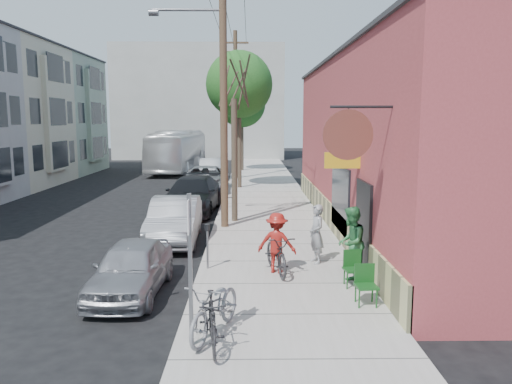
{
  "coord_description": "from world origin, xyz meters",
  "views": [
    {
      "loc": [
        3.42,
        -14.05,
        4.24
      ],
      "look_at": [
        3.65,
        4.66,
        1.5
      ],
      "focal_mm": 35.0,
      "sensor_mm": 36.0,
      "label": 1
    }
  ],
  "objects_px": {
    "tree_bare": "(234,161)",
    "patron_green": "(351,243)",
    "tree_leafy_mid": "(239,85)",
    "bus": "(178,151)",
    "patron_grey": "(316,234)",
    "car_2": "(193,195)",
    "parked_bike_a": "(212,322)",
    "parking_meter_far": "(225,190)",
    "tree_leafy_far": "(242,104)",
    "patio_chair_a": "(366,286)",
    "car_4": "(212,170)",
    "utility_pole_near": "(222,87)",
    "parked_bike_b": "(216,307)",
    "car_0": "(131,268)",
    "car_1": "(175,220)",
    "patio_chair_b": "(354,269)",
    "parking_meter_near": "(207,239)",
    "sign_post": "(190,256)",
    "car_3": "(205,180)",
    "cyclist": "(277,243)"
  },
  "relations": [
    {
      "from": "tree_bare",
      "to": "patron_green",
      "type": "bearing_deg",
      "value": -66.57
    },
    {
      "from": "tree_leafy_mid",
      "to": "bus",
      "type": "height_order",
      "value": "tree_leafy_mid"
    },
    {
      "from": "patron_grey",
      "to": "car_2",
      "type": "bearing_deg",
      "value": -167.65
    },
    {
      "from": "patron_grey",
      "to": "parked_bike_a",
      "type": "relative_size",
      "value": 1.04
    },
    {
      "from": "parking_meter_far",
      "to": "tree_leafy_mid",
      "type": "height_order",
      "value": "tree_leafy_mid"
    },
    {
      "from": "car_2",
      "to": "tree_leafy_far",
      "type": "bearing_deg",
      "value": 87.94
    },
    {
      "from": "patio_chair_a",
      "to": "car_4",
      "type": "bearing_deg",
      "value": 97.78
    },
    {
      "from": "tree_leafy_mid",
      "to": "car_4",
      "type": "distance_m",
      "value": 7.24
    },
    {
      "from": "patio_chair_a",
      "to": "patron_green",
      "type": "relative_size",
      "value": 0.47
    },
    {
      "from": "utility_pole_near",
      "to": "tree_bare",
      "type": "relative_size",
      "value": 2.05
    },
    {
      "from": "tree_leafy_far",
      "to": "tree_bare",
      "type": "bearing_deg",
      "value": -90.0
    },
    {
      "from": "parked_bike_b",
      "to": "car_0",
      "type": "distance_m",
      "value": 3.51
    },
    {
      "from": "tree_leafy_mid",
      "to": "car_1",
      "type": "xyz_separation_m",
      "value": [
        -2.0,
        -12.93,
        -5.49
      ]
    },
    {
      "from": "tree_bare",
      "to": "car_1",
      "type": "xyz_separation_m",
      "value": [
        -2.0,
        -2.85,
        -1.83
      ]
    },
    {
      "from": "car_0",
      "to": "patio_chair_b",
      "type": "bearing_deg",
      "value": 2.25
    },
    {
      "from": "parking_meter_near",
      "to": "tree_leafy_mid",
      "type": "relative_size",
      "value": 0.15
    },
    {
      "from": "tree_bare",
      "to": "patio_chair_a",
      "type": "xyz_separation_m",
      "value": [
        3.19,
        -9.34,
        -2.0
      ]
    },
    {
      "from": "parking_meter_far",
      "to": "car_1",
      "type": "height_order",
      "value": "car_1"
    },
    {
      "from": "sign_post",
      "to": "patio_chair_b",
      "type": "relative_size",
      "value": 3.18
    },
    {
      "from": "parked_bike_a",
      "to": "car_4",
      "type": "relative_size",
      "value": 0.35
    },
    {
      "from": "utility_pole_near",
      "to": "tree_leafy_far",
      "type": "bearing_deg",
      "value": 88.91
    },
    {
      "from": "car_2",
      "to": "tree_bare",
      "type": "bearing_deg",
      "value": -49.36
    },
    {
      "from": "sign_post",
      "to": "car_4",
      "type": "relative_size",
      "value": 0.6
    },
    {
      "from": "sign_post",
      "to": "patio_chair_b",
      "type": "bearing_deg",
      "value": 41.25
    },
    {
      "from": "car_0",
      "to": "car_4",
      "type": "distance_m",
      "value": 22.51
    },
    {
      "from": "parking_meter_near",
      "to": "utility_pole_near",
      "type": "xyz_separation_m",
      "value": [
        0.14,
        5.45,
        4.43
      ]
    },
    {
      "from": "car_2",
      "to": "patron_green",
      "type": "bearing_deg",
      "value": -58.42
    },
    {
      "from": "patio_chair_b",
      "to": "car_1",
      "type": "height_order",
      "value": "car_1"
    },
    {
      "from": "parking_meter_far",
      "to": "parked_bike_a",
      "type": "relative_size",
      "value": 0.76
    },
    {
      "from": "parked_bike_b",
      "to": "car_1",
      "type": "bearing_deg",
      "value": 124.02
    },
    {
      "from": "parking_meter_near",
      "to": "car_3",
      "type": "bearing_deg",
      "value": 95.42
    },
    {
      "from": "car_1",
      "to": "patio_chair_a",
      "type": "bearing_deg",
      "value": -53.35
    },
    {
      "from": "patio_chair_a",
      "to": "patron_green",
      "type": "height_order",
      "value": "patron_green"
    },
    {
      "from": "tree_bare",
      "to": "parked_bike_a",
      "type": "bearing_deg",
      "value": -90.34
    },
    {
      "from": "parking_meter_far",
      "to": "cyclist",
      "type": "bearing_deg",
      "value": -79.22
    },
    {
      "from": "patio_chair_a",
      "to": "car_3",
      "type": "distance_m",
      "value": 18.82
    },
    {
      "from": "tree_leafy_far",
      "to": "patron_grey",
      "type": "relative_size",
      "value": 4.24
    },
    {
      "from": "car_1",
      "to": "bus",
      "type": "xyz_separation_m",
      "value": [
        -3.3,
        24.15,
        0.91
      ]
    },
    {
      "from": "patron_grey",
      "to": "patron_green",
      "type": "distance_m",
      "value": 1.56
    },
    {
      "from": "patio_chair_a",
      "to": "patron_green",
      "type": "bearing_deg",
      "value": 84.53
    },
    {
      "from": "car_2",
      "to": "car_1",
      "type": "bearing_deg",
      "value": -85.62
    },
    {
      "from": "parked_bike_b",
      "to": "car_0",
      "type": "relative_size",
      "value": 0.54
    },
    {
      "from": "parking_meter_near",
      "to": "tree_leafy_mid",
      "type": "xyz_separation_m",
      "value": [
        0.55,
        16.62,
        5.27
      ]
    },
    {
      "from": "patio_chair_b",
      "to": "cyclist",
      "type": "distance_m",
      "value": 2.22
    },
    {
      "from": "car_2",
      "to": "bus",
      "type": "xyz_separation_m",
      "value": [
        -3.3,
        18.57,
        0.86
      ]
    },
    {
      "from": "car_1",
      "to": "bus",
      "type": "bearing_deg",
      "value": 95.79
    },
    {
      "from": "tree_leafy_far",
      "to": "bus",
      "type": "height_order",
      "value": "tree_leafy_far"
    },
    {
      "from": "patio_chair_a",
      "to": "car_1",
      "type": "relative_size",
      "value": 0.19
    },
    {
      "from": "parking_meter_near",
      "to": "utility_pole_near",
      "type": "distance_m",
      "value": 7.02
    },
    {
      "from": "parking_meter_near",
      "to": "utility_pole_near",
      "type": "bearing_deg",
      "value": 88.52
    }
  ]
}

